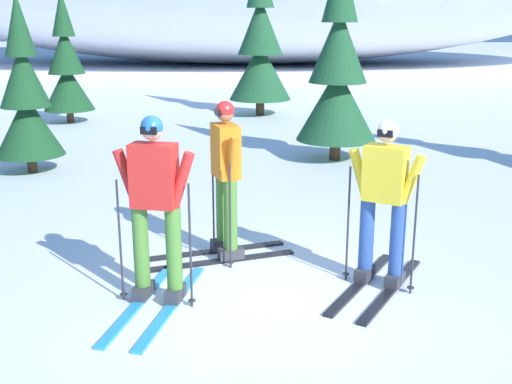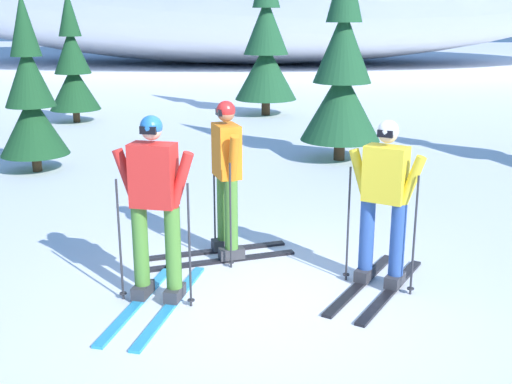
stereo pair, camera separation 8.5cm
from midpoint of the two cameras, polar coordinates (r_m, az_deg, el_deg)
ground_plane at (r=6.13m, az=0.84°, el=-10.05°), size 120.00×120.00×0.00m
skier_red_jacket at (r=5.91m, az=-8.80°, el=-1.38°), size 0.80×1.84×1.81m
skier_orange_jacket at (r=6.97m, az=-2.38°, el=1.33°), size 1.72×0.99×1.79m
skier_yellow_jacket at (r=6.33m, az=11.92°, el=-0.91°), size 1.18×1.71×1.71m
pine_tree_left at (r=16.74m, az=-16.18°, el=10.78°), size 1.27×1.27×3.30m
pine_tree_center_left at (r=11.54m, az=-19.61°, el=7.97°), size 1.18×1.18×3.06m
pine_tree_center_right at (r=17.28m, az=1.06°, el=13.00°), size 1.68×1.68×4.36m
pine_tree_right at (r=11.86m, az=8.05°, el=10.60°), size 1.50×1.50×3.89m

